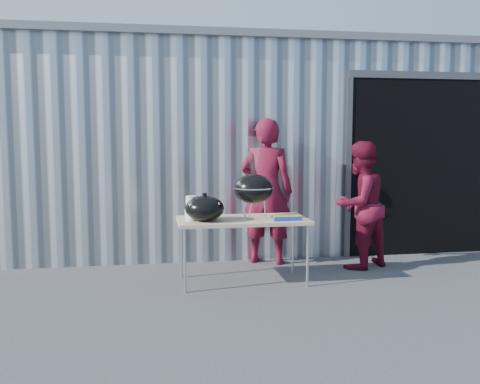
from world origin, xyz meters
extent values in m
plane|color=#3C3C3F|center=(0.00, 0.00, 0.00)|extent=(80.00, 80.00, 0.00)
cube|color=silver|center=(0.80, 4.70, 1.50)|extent=(8.00, 6.00, 3.00)
cube|color=slate|center=(0.80, 4.70, 3.05)|extent=(8.20, 6.20, 0.10)
cube|color=black|center=(3.30, 2.27, 1.25)|extent=(2.40, 1.20, 2.50)
cube|color=#4C4C51|center=(3.30, 1.70, 2.55)|extent=(2.52, 0.08, 0.10)
cube|color=tan|center=(0.38, 0.62, 0.73)|extent=(1.50, 0.75, 0.04)
cylinder|color=silver|center=(-0.31, 0.30, 0.35)|extent=(0.03, 0.03, 0.71)
cylinder|color=silver|center=(1.07, 0.30, 0.35)|extent=(0.03, 0.03, 0.71)
cylinder|color=silver|center=(-0.31, 0.93, 0.35)|extent=(0.03, 0.03, 0.71)
cylinder|color=silver|center=(1.07, 0.93, 0.35)|extent=(0.03, 0.03, 0.71)
ellipsoid|color=black|center=(0.51, 0.63, 1.09)|extent=(0.46, 0.46, 0.34)
cylinder|color=silver|center=(0.51, 0.63, 1.11)|extent=(0.47, 0.47, 0.02)
cylinder|color=silver|center=(0.51, 0.63, 1.12)|extent=(0.44, 0.44, 0.01)
cylinder|color=silver|center=(0.51, 0.77, 0.87)|extent=(0.02, 0.02, 0.24)
cylinder|color=silver|center=(0.39, 0.56, 0.87)|extent=(0.02, 0.02, 0.24)
cylinder|color=silver|center=(0.63, 0.56, 0.87)|extent=(0.02, 0.02, 0.24)
cylinder|color=#B95A42|center=(0.37, 0.63, 1.13)|extent=(0.02, 0.14, 0.02)
cylinder|color=#B95A42|center=(0.41, 0.63, 1.13)|extent=(0.02, 0.14, 0.02)
cylinder|color=#B95A42|center=(0.45, 0.63, 1.13)|extent=(0.02, 0.14, 0.02)
cylinder|color=#B95A42|center=(0.49, 0.63, 1.13)|extent=(0.02, 0.14, 0.02)
cylinder|color=#B95A42|center=(0.53, 0.63, 1.13)|extent=(0.02, 0.14, 0.02)
cylinder|color=#B95A42|center=(0.57, 0.63, 1.13)|extent=(0.02, 0.14, 0.02)
cylinder|color=#B95A42|center=(0.61, 0.63, 1.13)|extent=(0.02, 0.14, 0.02)
cylinder|color=#B95A42|center=(0.65, 0.63, 1.13)|extent=(0.02, 0.14, 0.02)
cone|color=silver|center=(0.51, 0.63, 1.42)|extent=(0.20, 0.20, 0.55)
ellipsoid|color=black|center=(-0.07, 0.52, 0.89)|extent=(0.44, 0.44, 0.29)
cylinder|color=black|center=(-0.07, 0.52, 1.05)|extent=(0.05, 0.05, 0.03)
cylinder|color=white|center=(-0.22, 0.57, 0.89)|extent=(0.12, 0.12, 0.28)
cube|color=white|center=(-0.17, 0.80, 0.80)|extent=(0.20, 0.15, 0.10)
cube|color=#1A36AA|center=(0.85, 0.37, 0.78)|extent=(0.32, 0.06, 0.05)
cube|color=yellow|center=(0.85, 0.37, 0.81)|extent=(0.32, 0.06, 0.01)
imported|color=maroon|center=(0.86, 1.51, 0.97)|extent=(0.83, 0.71, 1.93)
imported|color=maroon|center=(1.99, 1.06, 0.82)|extent=(0.99, 0.91, 1.64)
camera|label=1|loc=(-0.67, -5.40, 1.70)|focal=40.00mm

